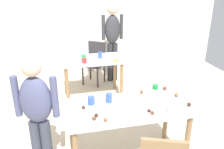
{
  "coord_description": "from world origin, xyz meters",
  "views": [
    {
      "loc": [
        -0.66,
        -2.19,
        2.04
      ],
      "look_at": [
        -0.01,
        0.6,
        0.9
      ],
      "focal_mm": 37.49,
      "sensor_mm": 36.0,
      "label": 1
    }
  ],
  "objects_px": {
    "mixing_bowl": "(153,96)",
    "chair_far_table": "(95,60)",
    "person_adult_far": "(112,35)",
    "dining_table_near": "(128,114)",
    "dining_table_far": "(92,65)",
    "soda_can": "(155,89)",
    "pitcher_far": "(84,50)",
    "person_girl_near": "(37,111)"
  },
  "relations": [
    {
      "from": "dining_table_near",
      "to": "mixing_bowl",
      "type": "bearing_deg",
      "value": 12.98
    },
    {
      "from": "chair_far_table",
      "to": "person_adult_far",
      "type": "bearing_deg",
      "value": 3.12
    },
    {
      "from": "dining_table_near",
      "to": "mixing_bowl",
      "type": "distance_m",
      "value": 0.37
    },
    {
      "from": "dining_table_far",
      "to": "person_girl_near",
      "type": "height_order",
      "value": "person_girl_near"
    },
    {
      "from": "mixing_bowl",
      "to": "pitcher_far",
      "type": "relative_size",
      "value": 0.72
    },
    {
      "from": "dining_table_far",
      "to": "person_girl_near",
      "type": "bearing_deg",
      "value": -114.42
    },
    {
      "from": "dining_table_near",
      "to": "pitcher_far",
      "type": "height_order",
      "value": "pitcher_far"
    },
    {
      "from": "dining_table_near",
      "to": "dining_table_far",
      "type": "xyz_separation_m",
      "value": [
        -0.13,
        1.78,
        -0.02
      ]
    },
    {
      "from": "person_girl_near",
      "to": "dining_table_far",
      "type": "bearing_deg",
      "value": 65.58
    },
    {
      "from": "person_adult_far",
      "to": "soda_can",
      "type": "bearing_deg",
      "value": -89.79
    },
    {
      "from": "pitcher_far",
      "to": "person_girl_near",
      "type": "bearing_deg",
      "value": -109.32
    },
    {
      "from": "dining_table_far",
      "to": "pitcher_far",
      "type": "relative_size",
      "value": 4.34
    },
    {
      "from": "dining_table_far",
      "to": "mixing_bowl",
      "type": "height_order",
      "value": "mixing_bowl"
    },
    {
      "from": "mixing_bowl",
      "to": "pitcher_far",
      "type": "distance_m",
      "value": 1.97
    },
    {
      "from": "dining_table_near",
      "to": "mixing_bowl",
      "type": "relative_size",
      "value": 7.64
    },
    {
      "from": "dining_table_far",
      "to": "mixing_bowl",
      "type": "relative_size",
      "value": 6.07
    },
    {
      "from": "dining_table_far",
      "to": "soda_can",
      "type": "height_order",
      "value": "soda_can"
    },
    {
      "from": "chair_far_table",
      "to": "pitcher_far",
      "type": "distance_m",
      "value": 0.68
    },
    {
      "from": "dining_table_far",
      "to": "pitcher_far",
      "type": "height_order",
      "value": "pitcher_far"
    },
    {
      "from": "dining_table_far",
      "to": "mixing_bowl",
      "type": "xyz_separation_m",
      "value": [
        0.46,
        -1.71,
        0.16
      ]
    },
    {
      "from": "dining_table_near",
      "to": "dining_table_far",
      "type": "relative_size",
      "value": 1.26
    },
    {
      "from": "person_girl_near",
      "to": "pitcher_far",
      "type": "height_order",
      "value": "person_girl_near"
    },
    {
      "from": "dining_table_near",
      "to": "person_adult_far",
      "type": "relative_size",
      "value": 0.83
    },
    {
      "from": "chair_far_table",
      "to": "person_adult_far",
      "type": "height_order",
      "value": "person_adult_far"
    },
    {
      "from": "dining_table_far",
      "to": "person_adult_far",
      "type": "height_order",
      "value": "person_adult_far"
    },
    {
      "from": "dining_table_near",
      "to": "person_adult_far",
      "type": "height_order",
      "value": "person_adult_far"
    },
    {
      "from": "dining_table_far",
      "to": "soda_can",
      "type": "relative_size",
      "value": 8.88
    },
    {
      "from": "pitcher_far",
      "to": "dining_table_near",
      "type": "bearing_deg",
      "value": -82.28
    },
    {
      "from": "dining_table_near",
      "to": "person_adult_far",
      "type": "bearing_deg",
      "value": 80.79
    },
    {
      "from": "person_girl_near",
      "to": "pitcher_far",
      "type": "relative_size",
      "value": 5.61
    },
    {
      "from": "dining_table_near",
      "to": "mixing_bowl",
      "type": "xyz_separation_m",
      "value": [
        0.33,
        0.08,
        0.15
      ]
    },
    {
      "from": "mixing_bowl",
      "to": "soda_can",
      "type": "relative_size",
      "value": 1.46
    },
    {
      "from": "dining_table_far",
      "to": "person_adult_far",
      "type": "relative_size",
      "value": 0.66
    },
    {
      "from": "chair_far_table",
      "to": "pitcher_far",
      "type": "xyz_separation_m",
      "value": [
        -0.28,
        -0.5,
        0.38
      ]
    },
    {
      "from": "soda_can",
      "to": "chair_far_table",
      "type": "bearing_deg",
      "value": 99.91
    },
    {
      "from": "person_girl_near",
      "to": "soda_can",
      "type": "xyz_separation_m",
      "value": [
        1.37,
        0.26,
        -0.02
      ]
    },
    {
      "from": "person_girl_near",
      "to": "soda_can",
      "type": "height_order",
      "value": "person_girl_near"
    },
    {
      "from": "mixing_bowl",
      "to": "pitcher_far",
      "type": "bearing_deg",
      "value": 107.51
    },
    {
      "from": "mixing_bowl",
      "to": "chair_far_table",
      "type": "bearing_deg",
      "value": 97.42
    },
    {
      "from": "person_adult_far",
      "to": "person_girl_near",
      "type": "bearing_deg",
      "value": -118.52
    },
    {
      "from": "dining_table_near",
      "to": "mixing_bowl",
      "type": "height_order",
      "value": "mixing_bowl"
    },
    {
      "from": "person_adult_far",
      "to": "chair_far_table",
      "type": "bearing_deg",
      "value": -176.88
    }
  ]
}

